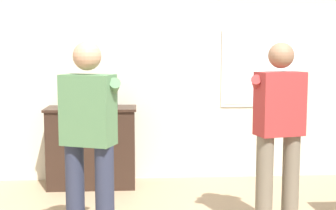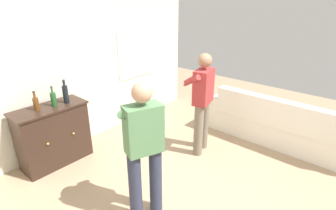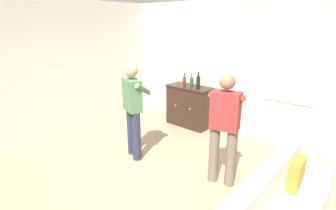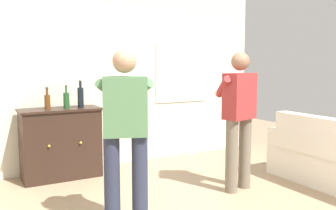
{
  "view_description": "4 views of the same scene",
  "coord_description": "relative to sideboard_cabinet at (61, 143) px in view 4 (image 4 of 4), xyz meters",
  "views": [
    {
      "loc": [
        -0.26,
        -3.18,
        1.62
      ],
      "look_at": [
        -0.03,
        0.48,
        1.18
      ],
      "focal_mm": 50.0,
      "sensor_mm": 36.0,
      "label": 1
    },
    {
      "loc": [
        -2.35,
        -1.37,
        2.46
      ],
      "look_at": [
        -0.03,
        0.64,
        1.18
      ],
      "focal_mm": 28.0,
      "sensor_mm": 36.0,
      "label": 2
    },
    {
      "loc": [
        2.63,
        -2.39,
        2.34
      ],
      "look_at": [
        0.07,
        0.55,
        1.1
      ],
      "focal_mm": 28.0,
      "sensor_mm": 36.0,
      "label": 3
    },
    {
      "loc": [
        -1.97,
        -2.71,
        1.56
      ],
      "look_at": [
        -0.06,
        0.69,
        1.11
      ],
      "focal_mm": 40.0,
      "sensor_mm": 36.0,
      "label": 4
    }
  ],
  "objects": [
    {
      "name": "bottle_wine_green",
      "position": [
        0.08,
        -0.03,
        0.58
      ],
      "size": [
        0.08,
        0.08,
        0.31
      ],
      "color": "#1E4C23",
      "rests_on": "sideboard_cabinet"
    },
    {
      "name": "bottle_spirits_clear",
      "position": [
        -0.15,
        0.02,
        0.58
      ],
      "size": [
        0.08,
        0.08,
        0.29
      ],
      "color": "#593314",
      "rests_on": "sideboard_cabinet"
    },
    {
      "name": "bottle_liquor_amber",
      "position": [
        0.27,
        -0.05,
        0.62
      ],
      "size": [
        0.08,
        0.08,
        0.37
      ],
      "color": "black",
      "rests_on": "sideboard_cabinet"
    },
    {
      "name": "wall_back_with_window",
      "position": [
        0.85,
        0.36,
        0.92
      ],
      "size": [
        5.2,
        0.15,
        2.8
      ],
      "color": "beige",
      "rests_on": "ground"
    },
    {
      "name": "sideboard_cabinet",
      "position": [
        0.0,
        0.0,
        0.0
      ],
      "size": [
        1.05,
        0.49,
        0.95
      ],
      "color": "black",
      "rests_on": "ground"
    },
    {
      "name": "person_standing_left",
      "position": [
        0.17,
        -1.84,
        0.46
      ],
      "size": [
        0.52,
        0.52,
        1.68
      ],
      "color": "#282D42",
      "rests_on": "ground"
    },
    {
      "name": "person_standing_right",
      "position": [
        1.77,
        -1.53,
        0.46
      ],
      "size": [
        0.54,
        0.51,
        1.68
      ],
      "color": "#6B6051",
      "rests_on": "ground"
    }
  ]
}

